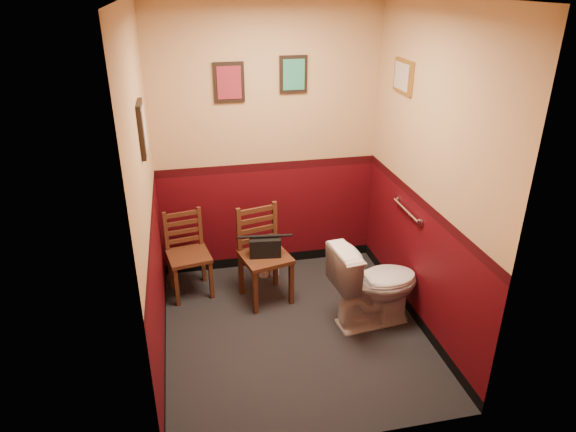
% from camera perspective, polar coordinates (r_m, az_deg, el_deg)
% --- Properties ---
extents(floor, '(2.20, 2.40, 0.00)m').
position_cam_1_polar(floor, '(4.61, 0.66, -12.64)').
color(floor, black).
rests_on(floor, ground).
extents(wall_back, '(2.20, 0.00, 2.70)m').
position_cam_1_polar(wall_back, '(5.05, -2.27, 8.10)').
color(wall_back, '#44060C').
rests_on(wall_back, ground).
extents(wall_front, '(2.20, 0.00, 2.70)m').
position_cam_1_polar(wall_front, '(2.90, 6.03, -5.62)').
color(wall_front, '#44060C').
rests_on(wall_front, ground).
extents(wall_left, '(0.00, 2.40, 2.70)m').
position_cam_1_polar(wall_left, '(3.86, -15.38, 1.73)').
color(wall_left, '#44060C').
rests_on(wall_left, ground).
extents(wall_right, '(0.00, 2.40, 2.70)m').
position_cam_1_polar(wall_right, '(4.30, 15.25, 4.14)').
color(wall_right, '#44060C').
rests_on(wall_right, ground).
extents(grab_bar, '(0.05, 0.56, 0.06)m').
position_cam_1_polar(grab_bar, '(4.64, 13.02, 0.61)').
color(grab_bar, silver).
rests_on(grab_bar, wall_right).
extents(framed_print_back_a, '(0.28, 0.04, 0.36)m').
position_cam_1_polar(framed_print_back_a, '(4.84, -6.57, 14.54)').
color(framed_print_back_a, black).
rests_on(framed_print_back_a, wall_back).
extents(framed_print_back_b, '(0.26, 0.04, 0.34)m').
position_cam_1_polar(framed_print_back_b, '(4.92, 0.61, 15.47)').
color(framed_print_back_b, black).
rests_on(framed_print_back_b, wall_back).
extents(framed_print_left, '(0.04, 0.30, 0.38)m').
position_cam_1_polar(framed_print_left, '(3.79, -15.88, 9.29)').
color(framed_print_left, black).
rests_on(framed_print_left, wall_left).
extents(framed_print_right, '(0.04, 0.34, 0.28)m').
position_cam_1_polar(framed_print_right, '(4.63, 12.68, 14.90)').
color(framed_print_right, olive).
rests_on(framed_print_right, wall_right).
extents(toilet, '(0.84, 0.53, 0.78)m').
position_cam_1_polar(toilet, '(4.57, 9.61, -7.48)').
color(toilet, white).
rests_on(toilet, floor).
extents(toilet_brush, '(0.11, 0.11, 0.39)m').
position_cam_1_polar(toilet_brush, '(4.84, 11.14, -10.22)').
color(toilet_brush, silver).
rests_on(toilet_brush, floor).
extents(chair_left, '(0.44, 0.44, 0.82)m').
position_cam_1_polar(chair_left, '(5.01, -11.07, -4.17)').
color(chair_left, '#572D1A').
rests_on(chair_left, floor).
extents(chair_right, '(0.51, 0.51, 0.91)m').
position_cam_1_polar(chair_right, '(4.82, -2.73, -4.34)').
color(chair_right, '#572D1A').
rests_on(chair_right, floor).
extents(handbag, '(0.30, 0.17, 0.21)m').
position_cam_1_polar(handbag, '(4.74, -2.57, -3.40)').
color(handbag, black).
rests_on(handbag, chair_right).
extents(tp_stack, '(0.21, 0.11, 0.18)m').
position_cam_1_polar(tp_stack, '(5.34, -2.12, -5.88)').
color(tp_stack, silver).
rests_on(tp_stack, floor).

